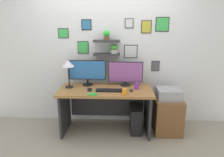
# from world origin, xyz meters

# --- Properties ---
(ground_plane) EXTENTS (8.00, 8.00, 0.00)m
(ground_plane) POSITION_xyz_m (0.00, 0.00, 0.00)
(ground_plane) COLOR gray
(back_wall_assembly) EXTENTS (4.40, 0.24, 2.70)m
(back_wall_assembly) POSITION_xyz_m (0.00, 0.44, 1.35)
(back_wall_assembly) COLOR silver
(back_wall_assembly) RESTS_ON ground
(desk) EXTENTS (1.51, 0.68, 0.75)m
(desk) POSITION_xyz_m (0.00, 0.05, 0.54)
(desk) COLOR #9E6B38
(desk) RESTS_ON ground
(monitor_left) EXTENTS (0.62, 0.18, 0.43)m
(monitor_left) POSITION_xyz_m (-0.33, 0.22, 0.99)
(monitor_left) COLOR black
(monitor_left) RESTS_ON desk
(monitor_right) EXTENTS (0.58, 0.18, 0.41)m
(monitor_right) POSITION_xyz_m (0.33, 0.22, 0.96)
(monitor_right) COLOR black
(monitor_right) RESTS_ON desk
(keyboard) EXTENTS (0.44, 0.14, 0.02)m
(keyboard) POSITION_xyz_m (0.07, -0.09, 0.76)
(keyboard) COLOR black
(keyboard) RESTS_ON desk
(computer_mouse) EXTENTS (0.06, 0.09, 0.03)m
(computer_mouse) POSITION_xyz_m (0.41, -0.08, 0.77)
(computer_mouse) COLOR black
(computer_mouse) RESTS_ON desk
(desk_lamp) EXTENTS (0.20, 0.20, 0.46)m
(desk_lamp) POSITION_xyz_m (-0.61, 0.07, 1.12)
(desk_lamp) COLOR black
(desk_lamp) RESTS_ON desk
(cell_phone) EXTENTS (0.09, 0.15, 0.01)m
(cell_phone) POSITION_xyz_m (-0.25, -0.06, 0.76)
(cell_phone) COLOR black
(cell_phone) RESTS_ON desk
(coffee_mug) EXTENTS (0.08, 0.08, 0.09)m
(coffee_mug) POSITION_xyz_m (0.30, -0.24, 0.80)
(coffee_mug) COLOR orange
(coffee_mug) RESTS_ON desk
(pen_cup) EXTENTS (0.07, 0.07, 0.10)m
(pen_cup) POSITION_xyz_m (0.50, 0.03, 0.80)
(pen_cup) COLOR purple
(pen_cup) RESTS_ON desk
(scissors_tray) EXTENTS (0.14, 0.12, 0.02)m
(scissors_tray) POSITION_xyz_m (-0.17, -0.28, 0.76)
(scissors_tray) COLOR green
(scissors_tray) RESTS_ON desk
(drawer_cabinet) EXTENTS (0.44, 0.50, 0.59)m
(drawer_cabinet) POSITION_xyz_m (1.03, 0.03, 0.29)
(drawer_cabinet) COLOR brown
(drawer_cabinet) RESTS_ON ground
(printer) EXTENTS (0.38, 0.34, 0.17)m
(printer) POSITION_xyz_m (1.03, 0.03, 0.67)
(printer) COLOR #9E9EA3
(printer) RESTS_ON drawer_cabinet
(computer_tower_right) EXTENTS (0.18, 0.40, 0.44)m
(computer_tower_right) POSITION_xyz_m (0.50, 0.01, 0.22)
(computer_tower_right) COLOR black
(computer_tower_right) RESTS_ON ground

